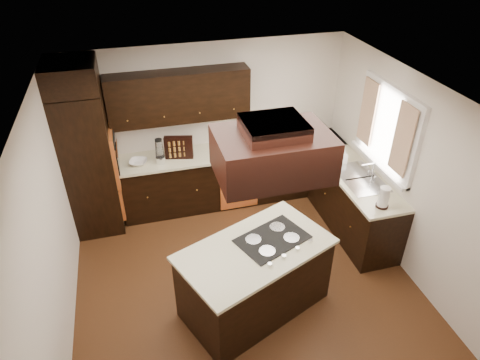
# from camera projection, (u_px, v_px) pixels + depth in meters

# --- Properties ---
(floor) EXTENTS (4.20, 4.20, 0.02)m
(floor) POSITION_uv_depth(u_px,v_px,m) (245.00, 280.00, 5.55)
(floor) COLOR brown
(floor) RESTS_ON ground
(ceiling) EXTENTS (4.20, 4.20, 0.02)m
(ceiling) POSITION_uv_depth(u_px,v_px,m) (246.00, 97.00, 4.17)
(ceiling) COLOR white
(ceiling) RESTS_ON ground
(wall_back) EXTENTS (4.20, 0.02, 2.50)m
(wall_back) POSITION_uv_depth(u_px,v_px,m) (208.00, 124.00, 6.57)
(wall_back) COLOR beige
(wall_back) RESTS_ON ground
(wall_left) EXTENTS (0.02, 4.20, 2.50)m
(wall_left) POSITION_uv_depth(u_px,v_px,m) (48.00, 233.00, 4.40)
(wall_left) COLOR beige
(wall_left) RESTS_ON ground
(wall_right) EXTENTS (0.02, 4.20, 2.50)m
(wall_right) POSITION_uv_depth(u_px,v_px,m) (408.00, 176.00, 5.32)
(wall_right) COLOR beige
(wall_right) RESTS_ON ground
(oven_column) EXTENTS (0.65, 0.75, 2.12)m
(oven_column) POSITION_uv_depth(u_px,v_px,m) (90.00, 163.00, 5.96)
(oven_column) COLOR black
(oven_column) RESTS_ON floor
(wall_oven_face) EXTENTS (0.05, 0.62, 0.78)m
(wall_oven_face) POSITION_uv_depth(u_px,v_px,m) (115.00, 156.00, 6.00)
(wall_oven_face) COLOR orange
(wall_oven_face) RESTS_ON oven_column
(base_cabinets_back) EXTENTS (2.93, 0.60, 0.88)m
(base_cabinets_back) POSITION_uv_depth(u_px,v_px,m) (216.00, 178.00, 6.77)
(base_cabinets_back) COLOR black
(base_cabinets_back) RESTS_ON floor
(base_cabinets_right) EXTENTS (0.60, 2.40, 0.88)m
(base_cabinets_right) POSITION_uv_depth(u_px,v_px,m) (344.00, 193.00, 6.43)
(base_cabinets_right) COLOR black
(base_cabinets_right) RESTS_ON floor
(countertop_back) EXTENTS (2.93, 0.63, 0.04)m
(countertop_back) POSITION_uv_depth(u_px,v_px,m) (216.00, 153.00, 6.50)
(countertop_back) COLOR beige
(countertop_back) RESTS_ON base_cabinets_back
(countertop_right) EXTENTS (0.63, 2.40, 0.04)m
(countertop_right) POSITION_uv_depth(u_px,v_px,m) (347.00, 167.00, 6.17)
(countertop_right) COLOR beige
(countertop_right) RESTS_ON base_cabinets_right
(upper_cabinets) EXTENTS (2.00, 0.34, 0.72)m
(upper_cabinets) POSITION_uv_depth(u_px,v_px,m) (179.00, 96.00, 6.02)
(upper_cabinets) COLOR black
(upper_cabinets) RESTS_ON wall_back
(dishwasher_front) EXTENTS (0.60, 0.05, 0.72)m
(dishwasher_front) POSITION_uv_depth(u_px,v_px,m) (239.00, 188.00, 6.62)
(dishwasher_front) COLOR orange
(dishwasher_front) RESTS_ON floor
(window_frame) EXTENTS (0.06, 1.32, 1.12)m
(window_frame) POSITION_uv_depth(u_px,v_px,m) (387.00, 128.00, 5.54)
(window_frame) COLOR white
(window_frame) RESTS_ON wall_right
(window_pane) EXTENTS (0.00, 1.20, 1.00)m
(window_pane) POSITION_uv_depth(u_px,v_px,m) (389.00, 128.00, 5.55)
(window_pane) COLOR white
(window_pane) RESTS_ON wall_right
(curtain_left) EXTENTS (0.02, 0.34, 0.90)m
(curtain_left) POSITION_uv_depth(u_px,v_px,m) (403.00, 140.00, 5.16)
(curtain_left) COLOR beige
(curtain_left) RESTS_ON wall_right
(curtain_right) EXTENTS (0.02, 0.34, 0.90)m
(curtain_right) POSITION_uv_depth(u_px,v_px,m) (368.00, 112.00, 5.84)
(curtain_right) COLOR beige
(curtain_right) RESTS_ON wall_right
(sink_rim) EXTENTS (0.52, 0.84, 0.01)m
(sink_rim) POSITION_uv_depth(u_px,v_px,m) (360.00, 178.00, 5.88)
(sink_rim) COLOR silver
(sink_rim) RESTS_ON countertop_right
(island) EXTENTS (1.84, 1.44, 0.88)m
(island) POSITION_uv_depth(u_px,v_px,m) (255.00, 279.00, 4.96)
(island) COLOR black
(island) RESTS_ON floor
(island_top) EXTENTS (1.92, 1.52, 0.04)m
(island_top) POSITION_uv_depth(u_px,v_px,m) (255.00, 250.00, 4.71)
(island_top) COLOR beige
(island_top) RESTS_ON island
(cooktop) EXTENTS (0.91, 0.77, 0.01)m
(cooktop) POSITION_uv_depth(u_px,v_px,m) (272.00, 239.00, 4.82)
(cooktop) COLOR black
(cooktop) RESTS_ON island_top
(range_hood) EXTENTS (1.05, 0.72, 0.42)m
(range_hood) POSITION_uv_depth(u_px,v_px,m) (272.00, 154.00, 3.94)
(range_hood) COLOR black
(range_hood) RESTS_ON ceiling
(hood_duct) EXTENTS (0.55, 0.50, 0.13)m
(hood_duct) POSITION_uv_depth(u_px,v_px,m) (274.00, 127.00, 3.79)
(hood_duct) COLOR black
(hood_duct) RESTS_ON ceiling
(blender_base) EXTENTS (0.15, 0.15, 0.10)m
(blender_base) POSITION_uv_depth(u_px,v_px,m) (161.00, 160.00, 6.21)
(blender_base) COLOR silver
(blender_base) RESTS_ON countertop_back
(blender_pitcher) EXTENTS (0.13, 0.13, 0.26)m
(blender_pitcher) POSITION_uv_depth(u_px,v_px,m) (159.00, 149.00, 6.11)
(blender_pitcher) COLOR silver
(blender_pitcher) RESTS_ON blender_base
(spice_rack) EXTENTS (0.42, 0.20, 0.34)m
(spice_rack) POSITION_uv_depth(u_px,v_px,m) (179.00, 147.00, 6.26)
(spice_rack) COLOR black
(spice_rack) RESTS_ON countertop_back
(mixing_bowl) EXTENTS (0.31, 0.31, 0.06)m
(mixing_bowl) POSITION_uv_depth(u_px,v_px,m) (138.00, 162.00, 6.18)
(mixing_bowl) COLOR white
(mixing_bowl) RESTS_ON countertop_back
(soap_bottle) EXTENTS (0.11, 0.12, 0.20)m
(soap_bottle) POSITION_uv_depth(u_px,v_px,m) (344.00, 157.00, 6.18)
(soap_bottle) COLOR white
(soap_bottle) RESTS_ON countertop_right
(paper_towel) EXTENTS (0.14, 0.14, 0.28)m
(paper_towel) POSITION_uv_depth(u_px,v_px,m) (384.00, 197.00, 5.26)
(paper_towel) COLOR white
(paper_towel) RESTS_ON countertop_right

